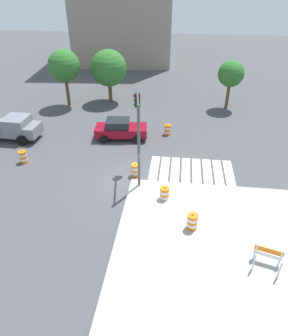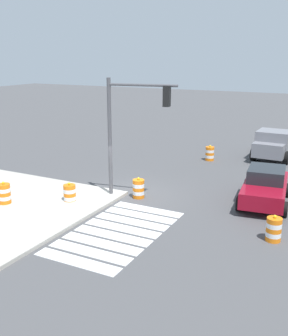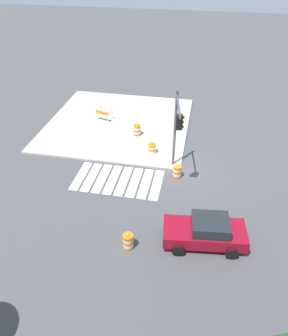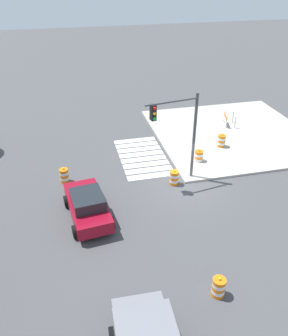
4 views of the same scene
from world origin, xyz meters
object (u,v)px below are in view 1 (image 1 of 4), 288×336
object	(u,v)px
traffic_barrel_crosswalk_end	(164,194)
traffic_barrel_near_corner	(135,170)
construction_barricade	(268,256)
street_tree_streetside_far	(64,66)
traffic_barrel_on_sidewalk	(192,221)
sports_car	(120,129)
pickup_truck	(11,128)
street_tree_streetside_mid	(109,68)
traffic_light_pole	(138,125)
street_tree_streetside_near	(231,74)
traffic_barrel_median_near	(168,130)
traffic_barrel_median_far	(23,157)

from	to	relation	value
traffic_barrel_crosswalk_end	traffic_barrel_near_corner	bearing A→B (deg)	131.32
construction_barricade	traffic_barrel_crosswalk_end	bearing A→B (deg)	138.86
construction_barricade	street_tree_streetside_far	world-z (taller)	street_tree_streetside_far
traffic_barrel_near_corner	traffic_barrel_on_sidewalk	distance (m)	6.15
sports_car	pickup_truck	bearing A→B (deg)	-172.66
street_tree_streetside_mid	street_tree_streetside_far	distance (m)	4.47
traffic_barrel_near_corner	construction_barricade	distance (m)	10.00
traffic_barrel_near_corner	traffic_light_pole	xyz separation A→B (m)	(0.24, -0.15, 3.46)
pickup_truck	traffic_barrel_near_corner	world-z (taller)	pickup_truck
street_tree_streetside_near	traffic_light_pole	bearing A→B (deg)	-118.11
street_tree_streetside_far	sports_car	bearing A→B (deg)	-44.84
sports_car	traffic_barrel_crosswalk_end	size ratio (longest dim) A/B	4.39
traffic_barrel_median_near	traffic_barrel_near_corner	bearing A→B (deg)	-105.56
pickup_truck	traffic_barrel_crosswalk_end	xyz separation A→B (m)	(13.21, -6.79, -0.52)
traffic_light_pole	sports_car	bearing A→B (deg)	112.15
construction_barricade	traffic_light_pole	size ratio (longest dim) A/B	0.26
traffic_barrel_near_corner	street_tree_streetside_mid	xyz separation A→B (m)	(-4.75, 13.93, 3.09)
pickup_truck	traffic_barrel_near_corner	xyz separation A→B (m)	(11.06, -4.35, -0.52)
traffic_barrel_near_corner	construction_barricade	world-z (taller)	construction_barricade
street_tree_streetside_near	street_tree_streetside_far	size ratio (longest dim) A/B	0.85
street_tree_streetside_near	traffic_barrel_crosswalk_end	bearing A→B (deg)	-108.64
traffic_barrel_median_near	street_tree_streetside_near	distance (m)	9.40
sports_car	traffic_barrel_on_sidewalk	distance (m)	11.89
construction_barricade	traffic_barrel_on_sidewalk	bearing A→B (deg)	149.33
traffic_barrel_crosswalk_end	street_tree_streetside_far	distance (m)	18.73
pickup_truck	traffic_light_pole	distance (m)	12.52
pickup_truck	traffic_barrel_median_near	bearing A→B (deg)	9.97
street_tree_streetside_near	traffic_barrel_near_corner	bearing A→B (deg)	-119.16
traffic_barrel_median_near	street_tree_streetside_mid	world-z (taller)	street_tree_streetside_mid
construction_barricade	street_tree_streetside_near	world-z (taller)	street_tree_streetside_near
street_tree_streetside_far	street_tree_streetside_mid	bearing A→B (deg)	22.04
sports_car	traffic_barrel_median_far	world-z (taller)	sports_car
traffic_barrel_median_near	street_tree_streetside_near	bearing A→B (deg)	50.36
traffic_barrel_median_far	street_tree_streetside_far	xyz separation A→B (m)	(-0.44, 11.52, 3.63)
pickup_truck	traffic_barrel_on_sidewalk	world-z (taller)	pickup_truck
street_tree_streetside_far	traffic_barrel_median_far	bearing A→B (deg)	-87.83
sports_car	street_tree_streetside_mid	distance (m)	9.25
traffic_barrel_near_corner	street_tree_streetside_near	distance (m)	15.72
traffic_barrel_on_sidewalk	construction_barricade	bearing A→B (deg)	-30.67
construction_barricade	street_tree_streetside_mid	distance (m)	24.19
street_tree_streetside_near	street_tree_streetside_mid	size ratio (longest dim) A/B	0.89
traffic_light_pole	street_tree_streetside_far	bearing A→B (deg)	126.24
traffic_barrel_near_corner	traffic_barrel_crosswalk_end	distance (m)	3.25
traffic_barrel_median_near	construction_barricade	size ratio (longest dim) A/B	0.73
sports_car	street_tree_streetside_near	distance (m)	12.74
traffic_barrel_crosswalk_end	construction_barricade	bearing A→B (deg)	-41.14
street_tree_streetside_mid	construction_barricade	bearing A→B (deg)	-60.06
traffic_barrel_median_near	construction_barricade	distance (m)	14.55
traffic_barrel_on_sidewalk	traffic_barrel_near_corner	bearing A→B (deg)	128.02
traffic_barrel_near_corner	street_tree_streetside_mid	size ratio (longest dim) A/B	0.19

